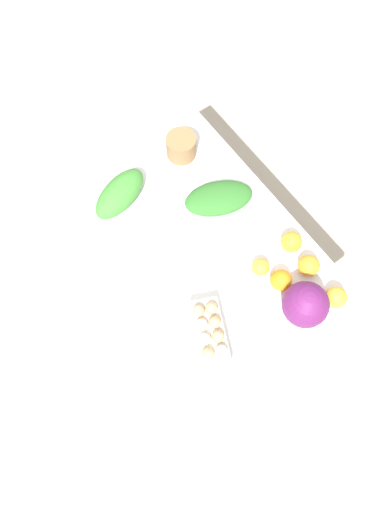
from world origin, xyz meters
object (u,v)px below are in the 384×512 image
(egg_carton, at_px, (210,333))
(greens_bunch_dandelion, at_px, (120,194))
(cabbage_purple, at_px, (306,305))
(orange_2, at_px, (291,242))
(orange_0, at_px, (309,266))
(orange_3, at_px, (281,280))
(orange_1, at_px, (261,267))
(greens_bunch_kale, at_px, (219,198))
(paper_bag, at_px, (181,146))
(orange_4, at_px, (336,297))

(egg_carton, height_order, greens_bunch_dandelion, greens_bunch_dandelion)
(cabbage_purple, height_order, orange_2, cabbage_purple)
(orange_0, xyz_separation_m, orange_3, (0.02, 0.12, -0.00))
(cabbage_purple, height_order, greens_bunch_dandelion, cabbage_purple)
(orange_1, height_order, orange_2, orange_2)
(cabbage_purple, bearing_deg, orange_3, -1.85)
(orange_1, xyz_separation_m, orange_2, (0.01, -0.15, 0.01))
(greens_bunch_dandelion, height_order, orange_1, greens_bunch_dandelion)
(egg_carton, distance_m, greens_bunch_kale, 0.53)
(egg_carton, height_order, orange_2, egg_carton)
(paper_bag, xyz_separation_m, orange_1, (-0.59, 0.06, -0.02))
(orange_1, bearing_deg, orange_4, -150.08)
(paper_bag, relative_size, orange_3, 1.52)
(egg_carton, height_order, orange_0, egg_carton)
(greens_bunch_dandelion, relative_size, greens_bunch_kale, 0.94)
(orange_0, xyz_separation_m, orange_1, (0.10, 0.14, -0.01))
(orange_2, distance_m, orange_3, 0.16)
(orange_2, height_order, orange_3, same)
(greens_bunch_kale, bearing_deg, orange_1, 171.41)
(cabbage_purple, xyz_separation_m, orange_4, (-0.04, -0.12, -0.04))
(greens_bunch_kale, bearing_deg, cabbage_purple, 177.14)
(egg_carton, xyz_separation_m, orange_0, (-0.01, -0.44, -0.00))
(cabbage_purple, bearing_deg, orange_2, -31.05)
(orange_1, xyz_separation_m, orange_4, (-0.25, -0.14, 0.01))
(paper_bag, bearing_deg, orange_0, -173.24)
(greens_bunch_dandelion, height_order, orange_4, greens_bunch_dandelion)
(cabbage_purple, bearing_deg, greens_bunch_dandelion, 20.04)
(greens_bunch_kale, xyz_separation_m, orange_4, (-0.57, -0.09, 0.01))
(egg_carton, relative_size, orange_1, 3.92)
(cabbage_purple, height_order, paper_bag, cabbage_purple)
(orange_4, bearing_deg, orange_0, -0.51)
(greens_bunch_dandelion, distance_m, orange_4, 0.89)
(paper_bag, xyz_separation_m, orange_4, (-0.84, -0.08, -0.01))
(orange_3, distance_m, orange_4, 0.20)
(orange_0, height_order, orange_2, same)
(egg_carton, height_order, greens_bunch_kale, egg_carton)
(cabbage_purple, height_order, greens_bunch_kale, cabbage_purple)
(egg_carton, xyz_separation_m, orange_2, (0.10, -0.45, -0.00))
(orange_0, bearing_deg, orange_3, 82.26)
(cabbage_purple, xyz_separation_m, orange_3, (0.13, -0.00, -0.04))
(egg_carton, height_order, orange_3, egg_carton)
(greens_bunch_dandelion, xyz_separation_m, orange_3, (-0.63, -0.28, -0.01))
(orange_4, bearing_deg, egg_carton, 70.15)
(greens_bunch_dandelion, distance_m, orange_2, 0.68)
(egg_carton, distance_m, orange_2, 0.46)
(orange_2, relative_size, orange_3, 1.01)
(cabbage_purple, xyz_separation_m, greens_bunch_dandelion, (0.76, 0.28, -0.03))
(paper_bag, relative_size, orange_0, 1.51)
(orange_1, relative_size, orange_3, 0.83)
(greens_bunch_kale, relative_size, orange_3, 3.37)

